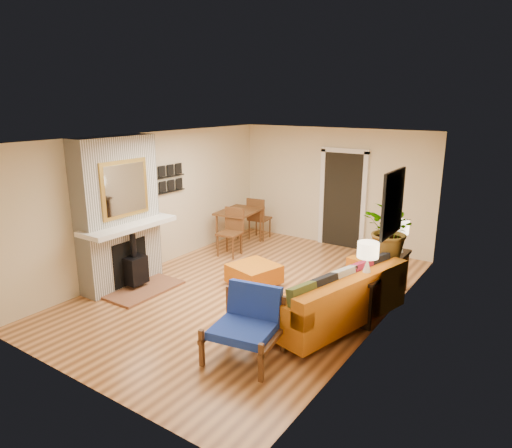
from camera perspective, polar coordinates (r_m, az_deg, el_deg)
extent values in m
plane|color=tan|center=(7.91, -0.82, -8.38)|extent=(6.50, 6.50, 0.00)
plane|color=white|center=(7.27, -0.90, 10.75)|extent=(6.50, 6.50, 0.00)
plane|color=beige|center=(10.25, 9.64, 4.53)|extent=(4.50, 0.00, 4.50)
plane|color=beige|center=(5.29, -21.62, -6.60)|extent=(4.50, 0.00, 4.50)
plane|color=beige|center=(8.93, -12.79, 2.79)|extent=(0.00, 6.50, 6.50)
plane|color=beige|center=(6.51, 15.61, -2.04)|extent=(0.00, 6.50, 6.50)
cube|color=black|center=(10.18, 10.79, 2.96)|extent=(0.88, 0.06, 2.10)
cube|color=white|center=(10.36, 8.28, 3.30)|extent=(0.10, 0.08, 2.18)
cube|color=white|center=(9.99, 13.34, 2.59)|extent=(0.10, 0.08, 2.18)
cube|color=white|center=(10.00, 11.07, 9.01)|extent=(1.08, 0.08, 0.10)
cube|color=black|center=(6.77, 16.75, 2.49)|extent=(0.04, 0.85, 0.95)
cube|color=slate|center=(6.78, 16.55, 2.52)|extent=(0.01, 0.70, 0.80)
cube|color=black|center=(9.11, -11.06, 3.90)|extent=(0.06, 0.95, 0.02)
cube|color=black|center=(9.06, -11.16, 5.76)|extent=(0.06, 0.95, 0.02)
cube|color=white|center=(8.03, -17.18, 5.18)|extent=(0.42, 1.50, 1.48)
cube|color=white|center=(8.34, -16.48, -3.64)|extent=(0.42, 1.50, 1.12)
cube|color=white|center=(7.99, -15.64, -0.19)|extent=(0.60, 1.68, 0.08)
cube|color=black|center=(8.22, -15.46, -4.66)|extent=(0.03, 0.72, 0.78)
cube|color=brown|center=(8.16, -13.88, -7.93)|extent=(0.75, 1.30, 0.04)
cube|color=black|center=(8.17, -14.88, -5.55)|extent=(0.30, 0.36, 0.48)
cylinder|color=black|center=(8.03, -15.09, -2.61)|extent=(0.10, 0.10, 0.40)
cube|color=gold|center=(7.88, -16.08, 4.26)|extent=(0.04, 0.95, 0.95)
cube|color=silver|center=(7.86, -15.99, 4.25)|extent=(0.01, 0.82, 0.82)
cylinder|color=silver|center=(6.50, 0.77, -13.38)|extent=(0.05, 0.05, 0.11)
cylinder|color=silver|center=(6.03, 5.92, -15.94)|extent=(0.05, 0.05, 0.11)
cylinder|color=silver|center=(7.89, 11.93, -8.34)|extent=(0.05, 0.05, 0.11)
cylinder|color=silver|center=(7.51, 16.71, -9.94)|extent=(0.05, 0.05, 0.11)
cube|color=orange|center=(6.84, 9.45, -10.00)|extent=(1.53, 2.49, 0.33)
cube|color=orange|center=(6.49, 12.26, -8.14)|extent=(0.78, 2.30, 0.39)
cube|color=orange|center=(6.01, 3.08, -10.63)|extent=(1.01, 0.43, 0.22)
cube|color=orange|center=(7.53, 14.64, -5.61)|extent=(1.01, 0.43, 0.22)
cube|color=#455123|center=(5.92, 5.92, -9.67)|extent=(0.32, 0.48, 0.46)
cube|color=black|center=(6.23, 8.70, -8.47)|extent=(0.32, 0.48, 0.46)
cube|color=#A5A6A0|center=(6.55, 11.19, -7.37)|extent=(0.32, 0.48, 0.46)
cube|color=maroon|center=(6.84, 13.16, -6.48)|extent=(0.32, 0.48, 0.46)
cube|color=black|center=(7.19, 15.21, -5.55)|extent=(0.32, 0.48, 0.46)
cylinder|color=silver|center=(8.18, -3.30, -7.36)|extent=(0.04, 0.04, 0.06)
cylinder|color=silver|center=(7.74, -0.49, -8.68)|extent=(0.04, 0.04, 0.06)
cylinder|color=silver|center=(8.54, -0.04, -6.33)|extent=(0.04, 0.04, 0.06)
cylinder|color=silver|center=(8.12, 2.82, -7.52)|extent=(0.04, 0.04, 0.06)
cube|color=orange|center=(8.06, -0.25, -6.20)|extent=(0.92, 0.92, 0.32)
cube|color=brown|center=(6.04, -5.03, -12.85)|extent=(0.20, 0.83, 0.06)
cube|color=brown|center=(5.81, -6.81, -15.13)|extent=(0.06, 0.06, 0.49)
cube|color=brown|center=(6.30, -3.40, -11.01)|extent=(0.06, 0.06, 0.77)
cube|color=brown|center=(5.74, 2.15, -14.43)|extent=(0.20, 0.83, 0.06)
cube|color=brown|center=(5.50, 0.65, -16.95)|extent=(0.06, 0.06, 0.49)
cube|color=brown|center=(6.01, 3.50, -12.38)|extent=(0.06, 0.06, 0.77)
cube|color=#1A35A0|center=(5.85, -1.55, -13.08)|extent=(0.84, 0.80, 0.11)
cube|color=#1A35A0|center=(6.00, -0.17, -9.48)|extent=(0.75, 0.31, 0.45)
cube|color=brown|center=(10.09, -2.13, 1.60)|extent=(0.87, 1.15, 0.04)
cylinder|color=brown|center=(9.96, -4.90, -1.04)|extent=(0.05, 0.05, 0.77)
cylinder|color=brown|center=(9.67, -1.90, -1.50)|extent=(0.05, 0.05, 0.77)
cylinder|color=brown|center=(10.72, -2.29, 0.19)|extent=(0.05, 0.05, 0.77)
cylinder|color=brown|center=(10.45, 0.56, -0.21)|extent=(0.05, 0.05, 0.77)
cube|color=brown|center=(9.51, -3.32, -1.19)|extent=(0.50, 0.50, 0.04)
cube|color=brown|center=(9.62, -2.70, 0.65)|extent=(0.45, 0.10, 0.49)
cylinder|color=brown|center=(9.53, -4.79, -2.74)|extent=(0.04, 0.04, 0.47)
cylinder|color=brown|center=(9.35, -2.90, -3.06)|extent=(0.04, 0.04, 0.47)
cylinder|color=brown|center=(9.82, -3.67, -2.16)|extent=(0.04, 0.04, 0.47)
cylinder|color=brown|center=(9.65, -1.82, -2.46)|extent=(0.04, 0.04, 0.47)
cube|color=brown|center=(10.68, 0.46, 0.68)|extent=(0.50, 0.50, 0.04)
cube|color=brown|center=(10.44, -0.06, 1.84)|extent=(0.45, 0.10, 0.49)
cylinder|color=brown|center=(10.68, -0.85, -0.70)|extent=(0.04, 0.04, 0.47)
cylinder|color=brown|center=(10.51, 0.90, -0.95)|extent=(0.04, 0.04, 0.47)
cylinder|color=brown|center=(10.98, 0.05, -0.24)|extent=(0.04, 0.04, 0.47)
cylinder|color=brown|center=(10.83, 1.75, -0.47)|extent=(0.04, 0.04, 0.47)
cube|color=black|center=(7.36, 15.67, -4.97)|extent=(0.34, 1.85, 0.05)
cube|color=black|center=(6.75, 13.06, -9.99)|extent=(0.30, 0.04, 0.68)
cube|color=black|center=(8.24, 17.41, -5.56)|extent=(0.30, 0.04, 0.68)
cone|color=white|center=(6.63, 13.68, -5.45)|extent=(0.18, 0.18, 0.30)
cylinder|color=white|center=(6.57, 13.78, -3.98)|extent=(0.03, 0.03, 0.06)
cylinder|color=#FFEABF|center=(6.54, 13.84, -3.16)|extent=(0.30, 0.30, 0.22)
cone|color=white|center=(7.92, 17.37, -2.30)|extent=(0.18, 0.18, 0.30)
cylinder|color=white|center=(7.87, 17.47, -1.06)|extent=(0.03, 0.03, 0.06)
cylinder|color=#FFEABF|center=(7.85, 17.53, -0.35)|extent=(0.30, 0.30, 0.22)
imported|color=#1E5919|center=(7.49, 16.62, -0.75)|extent=(1.04, 0.98, 0.93)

